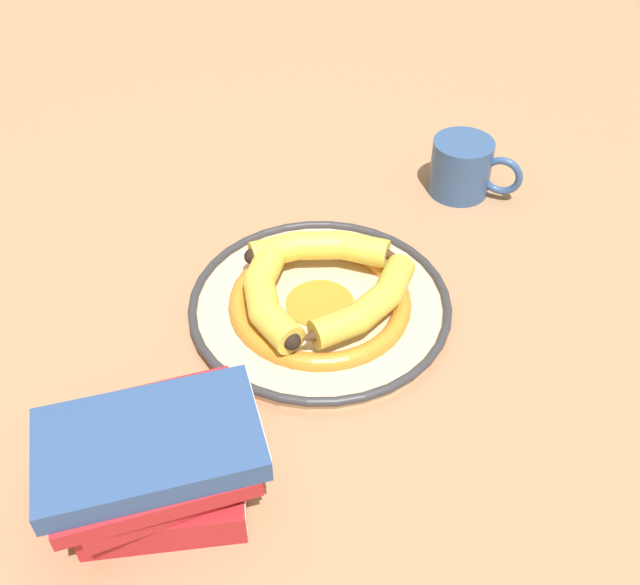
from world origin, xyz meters
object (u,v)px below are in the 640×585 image
(banana_b, at_px, (367,306))
(coffee_mug, at_px, (463,167))
(banana_a, at_px, (267,294))
(book_stack, at_px, (158,463))
(decorative_bowl, at_px, (320,304))
(banana_c, at_px, (322,248))

(banana_b, bearing_deg, coffee_mug, 14.43)
(banana_a, relative_size, coffee_mug, 1.48)
(book_stack, height_order, coffee_mug, book_stack)
(banana_a, bearing_deg, decorative_bowl, 96.33)
(banana_c, bearing_deg, banana_a, 51.19)
(decorative_bowl, xyz_separation_m, book_stack, (0.19, 0.25, 0.04))
(decorative_bowl, distance_m, book_stack, 0.32)
(book_stack, bearing_deg, banana_c, 50.35)
(coffee_mug, bearing_deg, banana_a, -111.61)
(banana_b, xyz_separation_m, coffee_mug, (-0.19, -0.29, -0.00))
(banana_b, relative_size, book_stack, 0.71)
(banana_a, relative_size, banana_c, 0.93)
(banana_a, distance_m, banana_b, 0.12)
(decorative_bowl, xyz_separation_m, coffee_mug, (-0.25, -0.24, 0.03))
(banana_c, relative_size, coffee_mug, 1.58)
(banana_b, height_order, coffee_mug, coffee_mug)
(book_stack, bearing_deg, banana_b, 32.83)
(banana_a, height_order, coffee_mug, coffee_mug)
(banana_a, distance_m, coffee_mug, 0.40)
(coffee_mug, bearing_deg, banana_b, -94.79)
(banana_b, height_order, banana_c, same)
(decorative_bowl, bearing_deg, banana_b, 138.93)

